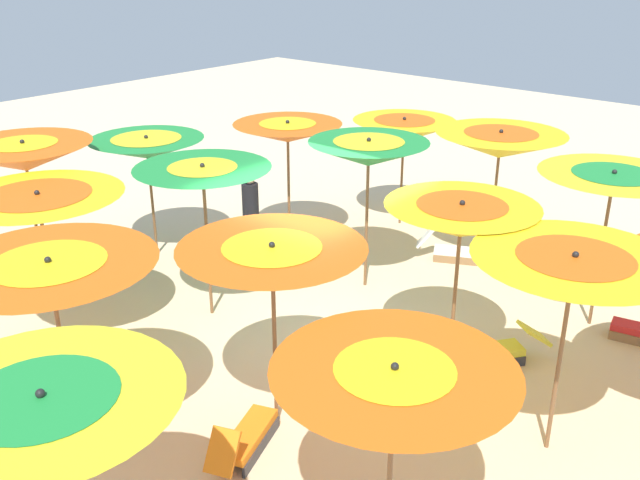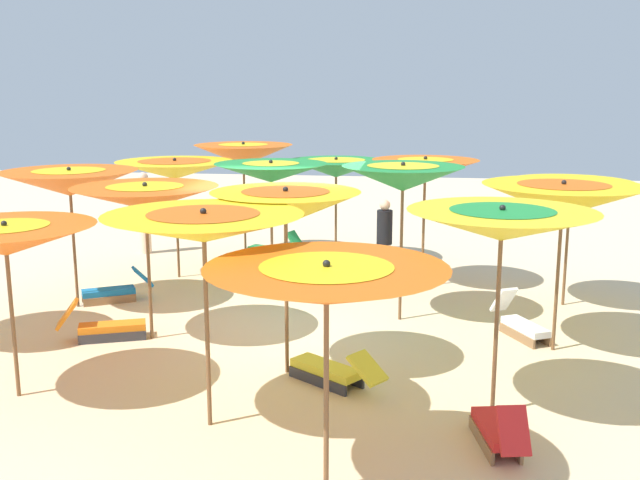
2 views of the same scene
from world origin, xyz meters
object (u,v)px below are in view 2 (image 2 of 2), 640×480
at_px(beach_umbrella_5, 403,178).
at_px(beach_umbrella_10, 145,198).
at_px(beach_umbrella_11, 70,183).
at_px(beach_umbrella_3, 243,155).
at_px(lounger_1, 521,323).
at_px(beach_umbrella_12, 326,285).
at_px(beach_umbrella_9, 286,207).
at_px(beach_umbrella_1, 425,169).
at_px(lounger_4, 114,290).
at_px(beach_umbrella_0, 570,193).
at_px(lounger_2, 274,249).
at_px(lounger_5, 105,326).
at_px(beach_umbrella_14, 5,240).
at_px(lounger_0, 498,431).
at_px(beach_umbrella_4, 563,199).
at_px(beachgoer_1, 144,211).
at_px(beach_umbrella_8, 502,225).
at_px(beachgoer_0, 384,240).
at_px(beach_umbrella_7, 175,170).
at_px(lounger_3, 332,370).
at_px(beach_umbrella_6, 271,173).
at_px(beach_umbrella_2, 336,168).
at_px(beach_umbrella_13, 204,228).

distance_m(beach_umbrella_5, beach_umbrella_10, 3.94).
bearing_deg(beach_umbrella_11, beach_umbrella_3, -115.25).
bearing_deg(lounger_1, beach_umbrella_5, -135.49).
bearing_deg(beach_umbrella_12, beach_umbrella_9, -72.52).
distance_m(beach_umbrella_1, lounger_4, 5.98).
relative_size(beach_umbrella_0, lounger_2, 1.65).
bearing_deg(lounger_5, beach_umbrella_14, -116.52).
relative_size(beach_umbrella_12, lounger_0, 1.84).
xyz_separation_m(beach_umbrella_4, beachgoer_1, (8.09, -5.22, -1.21)).
xyz_separation_m(beach_umbrella_8, beachgoer_0, (1.57, -5.74, -1.39)).
bearing_deg(beach_umbrella_7, lounger_0, 131.07).
height_order(beach_umbrella_11, lounger_1, beach_umbrella_11).
height_order(beach_umbrella_3, beach_umbrella_11, beach_umbrella_3).
height_order(lounger_3, lounger_5, lounger_5).
xyz_separation_m(beach_umbrella_4, beach_umbrella_6, (4.59, -2.35, 0.03)).
xyz_separation_m(beach_umbrella_9, lounger_1, (-3.24, -1.88, -2.00)).
relative_size(beach_umbrella_8, lounger_3, 1.84).
distance_m(beach_umbrella_1, beach_umbrella_5, 2.10).
bearing_deg(lounger_5, beach_umbrella_4, -17.11).
relative_size(beach_umbrella_14, lounger_5, 1.66).
bearing_deg(beach_umbrella_14, beach_umbrella_4, -159.19).
bearing_deg(lounger_2, lounger_0, 135.88).
xyz_separation_m(beach_umbrella_1, beach_umbrella_3, (3.90, -2.02, 0.02)).
relative_size(beach_umbrella_0, beachgoer_0, 1.39).
distance_m(lounger_0, lounger_2, 9.16).
bearing_deg(beach_umbrella_3, beach_umbrella_5, 130.95).
height_order(beach_umbrella_9, beach_umbrella_12, beach_umbrella_9).
height_order(beach_umbrella_4, beach_umbrella_5, beach_umbrella_5).
bearing_deg(beach_umbrella_8, beach_umbrella_7, -44.57).
xyz_separation_m(beach_umbrella_2, beach_umbrella_4, (-3.72, 4.87, 0.15)).
height_order(beach_umbrella_3, beach_umbrella_5, beach_umbrella_5).
height_order(beach_umbrella_7, beach_umbrella_8, beach_umbrella_8).
bearing_deg(beach_umbrella_10, lounger_2, -98.36).
xyz_separation_m(beach_umbrella_13, lounger_0, (-3.14, 0.15, -2.04)).
xyz_separation_m(beach_umbrella_6, lounger_4, (2.65, 0.89, -2.02)).
height_order(beach_umbrella_0, lounger_2, beach_umbrella_0).
relative_size(beach_umbrella_4, lounger_4, 2.02).
relative_size(beach_umbrella_7, beach_umbrella_8, 0.97).
xyz_separation_m(beach_umbrella_4, lounger_2, (5.10, -5.07, -1.98)).
bearing_deg(lounger_2, beach_umbrella_0, 173.96).
height_order(beach_umbrella_13, lounger_1, beach_umbrella_13).
relative_size(beach_umbrella_4, beach_umbrella_12, 1.11).
bearing_deg(beach_umbrella_0, beach_umbrella_1, -19.50).
height_order(beach_umbrella_0, beach_umbrella_3, beach_umbrella_3).
distance_m(beach_umbrella_2, lounger_0, 8.65).
bearing_deg(beach_umbrella_7, beach_umbrella_6, 156.55).
xyz_separation_m(beach_umbrella_1, beach_umbrella_6, (2.70, 0.85, -0.02)).
xyz_separation_m(lounger_0, lounger_3, (1.92, -1.47, -0.01)).
distance_m(beach_umbrella_7, beachgoer_1, 2.70).
relative_size(beach_umbrella_0, beach_umbrella_2, 0.98).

